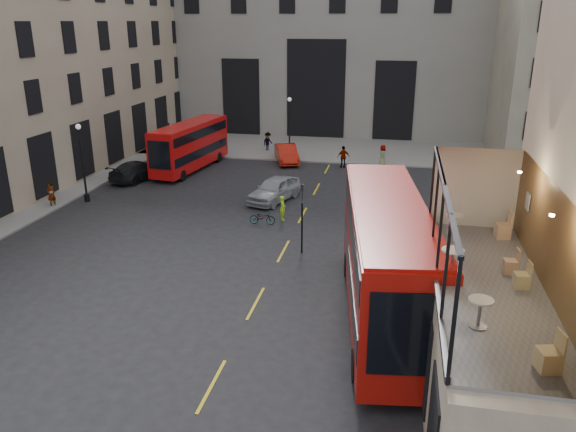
% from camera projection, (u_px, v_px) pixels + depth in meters
% --- Properties ---
extents(ground, '(140.00, 140.00, 0.00)m').
position_uv_depth(ground, '(269.00, 393.00, 18.68)').
color(ground, black).
rests_on(ground, ground).
extents(host_frontage, '(3.00, 11.00, 4.50)m').
position_uv_depth(host_frontage, '(480.00, 356.00, 16.74)').
color(host_frontage, '#BBA88C').
rests_on(host_frontage, ground).
extents(cafe_floor, '(3.00, 10.00, 0.10)m').
position_uv_depth(cafe_floor, '(489.00, 287.00, 15.98)').
color(cafe_floor, slate).
rests_on(cafe_floor, host_frontage).
extents(gateway, '(35.00, 10.60, 18.00)m').
position_uv_depth(gateway, '(323.00, 43.00, 60.95)').
color(gateway, gray).
rests_on(gateway, ground).
extents(pavement_far, '(40.00, 12.00, 0.12)m').
position_uv_depth(pavement_far, '(297.00, 147.00, 54.95)').
color(pavement_far, slate).
rests_on(pavement_far, ground).
extents(traffic_light_near, '(0.16, 0.20, 3.80)m').
position_uv_depth(traffic_light_near, '(302.00, 210.00, 29.17)').
color(traffic_light_near, black).
rests_on(traffic_light_near, ground).
extents(traffic_light_far, '(0.16, 0.20, 3.80)m').
position_uv_depth(traffic_light_far, '(169.00, 139.00, 46.57)').
color(traffic_light_far, black).
rests_on(traffic_light_far, ground).
extents(street_lamp_a, '(0.36, 0.36, 5.33)m').
position_uv_depth(street_lamp_a, '(83.00, 167.00, 37.69)').
color(street_lamp_a, black).
rests_on(street_lamp_a, ground).
extents(street_lamp_b, '(0.36, 0.36, 5.33)m').
position_uv_depth(street_lamp_b, '(289.00, 130.00, 50.48)').
color(street_lamp_b, black).
rests_on(street_lamp_b, ground).
extents(bus_near, '(4.49, 12.87, 5.03)m').
position_uv_depth(bus_near, '(386.00, 255.00, 22.50)').
color(bus_near, '#A6110B').
rests_on(bus_near, ground).
extents(bus_far, '(3.42, 9.92, 3.88)m').
position_uv_depth(bus_far, '(190.00, 144.00, 45.96)').
color(bus_far, '#BC0D0D').
rests_on(bus_far, ground).
extents(car_a, '(3.37, 5.21, 1.65)m').
position_uv_depth(car_a, '(274.00, 189.00, 38.32)').
color(car_a, '#95999D').
rests_on(car_a, ground).
extents(car_b, '(3.10, 5.01, 1.56)m').
position_uv_depth(car_b, '(287.00, 154.00, 48.79)').
color(car_b, '#B0170A').
rests_on(car_b, ground).
extents(car_c, '(3.41, 5.49, 1.49)m').
position_uv_depth(car_c, '(138.00, 170.00, 43.52)').
color(car_c, black).
rests_on(car_c, ground).
extents(bicycle, '(1.58, 0.62, 0.82)m').
position_uv_depth(bicycle, '(262.00, 218.00, 34.09)').
color(bicycle, gray).
rests_on(bicycle, ground).
extents(cyclist, '(0.57, 0.67, 1.55)m').
position_uv_depth(cyclist, '(283.00, 208.00, 34.68)').
color(cyclist, '#B9F81A').
rests_on(cyclist, ground).
extents(pedestrian_a, '(0.76, 0.59, 1.55)m').
position_uv_depth(pedestrian_a, '(181.00, 162.00, 45.91)').
color(pedestrian_a, gray).
rests_on(pedestrian_a, ground).
extents(pedestrian_b, '(1.16, 1.34, 1.80)m').
position_uv_depth(pedestrian_b, '(268.00, 142.00, 52.97)').
color(pedestrian_b, gray).
rests_on(pedestrian_b, ground).
extents(pedestrian_c, '(1.16, 0.85, 1.83)m').
position_uv_depth(pedestrian_c, '(343.00, 157.00, 47.05)').
color(pedestrian_c, gray).
rests_on(pedestrian_c, ground).
extents(pedestrian_d, '(0.82, 1.02, 1.80)m').
position_uv_depth(pedestrian_d, '(383.00, 155.00, 47.61)').
color(pedestrian_d, gray).
rests_on(pedestrian_d, ground).
extents(pedestrian_e, '(0.57, 0.73, 1.78)m').
position_uv_depth(pedestrian_e, '(51.00, 194.00, 37.02)').
color(pedestrian_e, gray).
rests_on(pedestrian_e, ground).
extents(cafe_table_near, '(0.61, 0.61, 0.76)m').
position_uv_depth(cafe_table_near, '(480.00, 309.00, 13.64)').
color(cafe_table_near, beige).
rests_on(cafe_table_near, cafe_floor).
extents(cafe_table_mid, '(0.66, 0.66, 0.83)m').
position_uv_depth(cafe_table_mid, '(452.00, 258.00, 16.42)').
color(cafe_table_mid, silver).
rests_on(cafe_table_mid, cafe_floor).
extents(cafe_table_far, '(0.63, 0.63, 0.79)m').
position_uv_depth(cafe_table_far, '(454.00, 221.00, 19.51)').
color(cafe_table_far, beige).
rests_on(cafe_table_far, cafe_floor).
extents(cafe_chair_a, '(0.55, 0.55, 0.92)m').
position_uv_depth(cafe_chair_a, '(549.00, 359.00, 12.01)').
color(cafe_chair_a, '#DBBB7E').
rests_on(cafe_chair_a, cafe_floor).
extents(cafe_chair_b, '(0.43, 0.43, 0.80)m').
position_uv_depth(cafe_chair_b, '(522.00, 280.00, 15.76)').
color(cafe_chair_b, tan).
rests_on(cafe_chair_b, cafe_floor).
extents(cafe_chair_c, '(0.40, 0.40, 0.78)m').
position_uv_depth(cafe_chair_c, '(511.00, 266.00, 16.68)').
color(cafe_chair_c, tan).
rests_on(cafe_chair_c, cafe_floor).
extents(cafe_chair_d, '(0.52, 0.52, 0.96)m').
position_uv_depth(cafe_chair_d, '(503.00, 230.00, 19.37)').
color(cafe_chair_d, tan).
rests_on(cafe_chair_d, cafe_floor).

